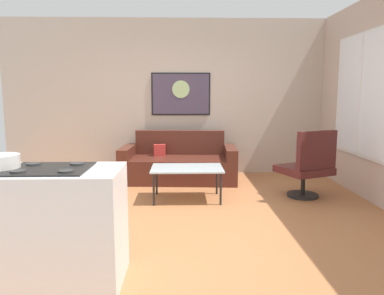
{
  "coord_description": "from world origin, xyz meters",
  "views": [
    {
      "loc": [
        0.03,
        -4.32,
        1.47
      ],
      "look_at": [
        0.17,
        0.9,
        0.7
      ],
      "focal_mm": 34.28,
      "sensor_mm": 36.0,
      "label": 1
    }
  ],
  "objects_px": {
    "coffee_table": "(187,170)",
    "wall_painting": "(181,94)",
    "couch": "(179,164)",
    "mixing_bowl": "(1,162)",
    "armchair": "(308,166)"
  },
  "relations": [
    {
      "from": "coffee_table",
      "to": "wall_painting",
      "type": "height_order",
      "value": "wall_painting"
    },
    {
      "from": "couch",
      "to": "mixing_bowl",
      "type": "xyz_separation_m",
      "value": [
        -1.3,
        -3.4,
        0.68
      ]
    },
    {
      "from": "couch",
      "to": "wall_painting",
      "type": "xyz_separation_m",
      "value": [
        0.04,
        0.56,
        1.19
      ]
    },
    {
      "from": "couch",
      "to": "armchair",
      "type": "relative_size",
      "value": 2.02
    },
    {
      "from": "coffee_table",
      "to": "wall_painting",
      "type": "relative_size",
      "value": 0.92
    },
    {
      "from": "mixing_bowl",
      "to": "armchair",
      "type": "bearing_deg",
      "value": 35.79
    },
    {
      "from": "coffee_table",
      "to": "armchair",
      "type": "distance_m",
      "value": 1.7
    },
    {
      "from": "mixing_bowl",
      "to": "couch",
      "type": "bearing_deg",
      "value": 69.01
    },
    {
      "from": "coffee_table",
      "to": "mixing_bowl",
      "type": "relative_size",
      "value": 3.6
    },
    {
      "from": "couch",
      "to": "coffee_table",
      "type": "distance_m",
      "value": 1.18
    },
    {
      "from": "armchair",
      "to": "mixing_bowl",
      "type": "relative_size",
      "value": 3.56
    },
    {
      "from": "mixing_bowl",
      "to": "wall_painting",
      "type": "height_order",
      "value": "wall_painting"
    },
    {
      "from": "couch",
      "to": "wall_painting",
      "type": "height_order",
      "value": "wall_painting"
    },
    {
      "from": "armchair",
      "to": "coffee_table",
      "type": "bearing_deg",
      "value": -179.19
    },
    {
      "from": "mixing_bowl",
      "to": "wall_painting",
      "type": "relative_size",
      "value": 0.26
    }
  ]
}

